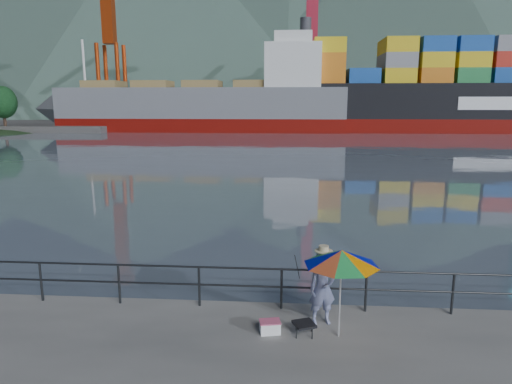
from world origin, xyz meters
TOP-DOWN VIEW (x-y plane):
  - harbor_water at (0.00, 130.00)m, footprint 500.00×280.00m
  - far_dock at (10.00, 93.00)m, footprint 200.00×40.00m
  - guardrail at (0.00, 1.70)m, footprint 22.00×0.06m
  - mountains at (38.82, 207.75)m, footprint 600.00×332.80m
  - port_cranes at (31.00, 84.00)m, footprint 116.00×28.00m
  - container_stacks at (32.29, 93.11)m, footprint 58.00×5.40m
  - fisherman at (1.93, 1.04)m, footprint 0.69×0.53m
  - beach_umbrella at (2.25, 0.46)m, footprint 1.94×1.94m
  - folding_stool at (1.51, 0.46)m, footprint 0.55×0.55m
  - cooler_bag at (0.78, 0.49)m, footprint 0.48×0.37m
  - fishing_rod at (1.38, 2.09)m, footprint 0.19×1.85m
  - bulk_carrier at (-11.94, 69.20)m, footprint 47.88×8.29m
  - container_ship at (33.90, 71.17)m, footprint 62.23×10.37m

SIDE VIEW (x-z plane):
  - harbor_water at x=0.00m, z-range 0.00..0.00m
  - far_dock at x=10.00m, z-range -0.20..0.20m
  - fishing_rod at x=1.38m, z-range -0.65..0.65m
  - cooler_bag at x=0.78m, z-range 0.00..0.25m
  - folding_stool at x=1.51m, z-range 0.01..0.28m
  - guardrail at x=0.00m, z-range 0.01..1.03m
  - fisherman at x=1.93m, z-range 0.00..1.68m
  - beach_umbrella at x=2.25m, z-range 0.80..2.72m
  - container_stacks at x=32.29m, z-range -0.74..7.06m
  - bulk_carrier at x=-11.94m, z-range -3.07..11.43m
  - container_ship at x=33.90m, z-range -3.24..14.86m
  - port_cranes at x=31.00m, z-range -3.20..35.20m
  - mountains at x=38.82m, z-range -4.45..75.55m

